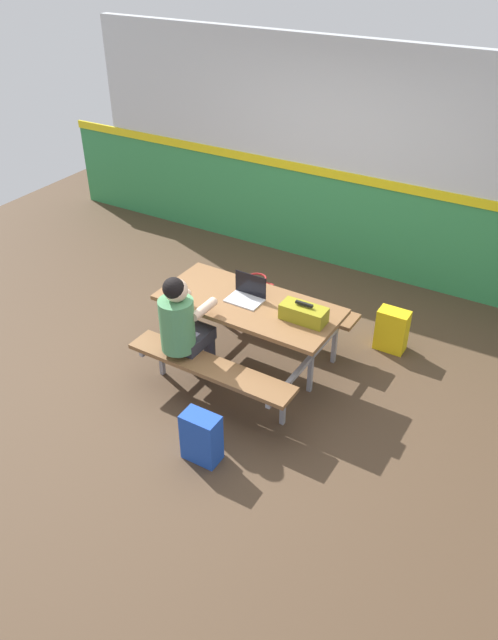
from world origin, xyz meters
name	(u,v)px	position (x,y,z in m)	size (l,w,h in m)	color
ground_plane	(235,363)	(0.00, 0.00, -0.01)	(10.00, 10.00, 0.02)	#4C3826
accent_backdrop	(343,165)	(0.00, 2.38, 1.25)	(8.00, 0.14, 2.60)	#338C4C
picnic_table_main	(249,318)	(0.16, 0.00, 0.57)	(1.67, 1.58, 0.74)	brown
student_nearer	(183,325)	(-0.18, -0.55, 0.71)	(0.37, 0.53, 1.21)	#2D2D38
laptop_silver	(247,295)	(0.11, 0.04, 0.79)	(0.32, 0.23, 0.22)	silver
toolbox_grey	(304,313)	(0.70, -0.01, 0.81)	(0.40, 0.18, 0.18)	olive
backpack_dark	(202,437)	(0.43, -1.19, 0.22)	(0.30, 0.22, 0.44)	#1E47B2
tote_bag_bright	(257,296)	(-0.28, 0.90, 0.19)	(0.34, 0.21, 0.43)	maroon
satchel_spare	(392,330)	(1.21, 0.99, 0.22)	(0.30, 0.22, 0.44)	yellow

